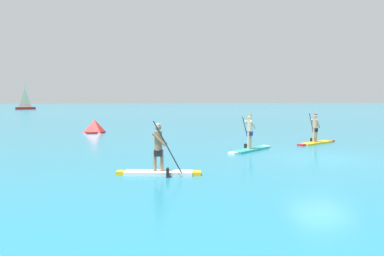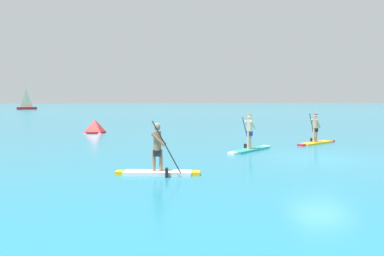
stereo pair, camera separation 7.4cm
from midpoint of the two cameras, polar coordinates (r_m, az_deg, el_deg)
ground at (r=16.23m, az=19.83°, el=-4.60°), size 440.00×440.00×0.00m
paddleboarder_near_left at (r=12.00m, az=-5.45°, el=-5.66°), size 2.83×1.20×1.85m
paddleboarder_mid_center at (r=17.75m, az=9.17°, el=-2.35°), size 2.98×2.29×1.83m
paddleboarder_far_right at (r=21.46m, az=19.11°, el=-1.37°), size 3.13×1.78×1.77m
race_marker_buoy at (r=28.02m, az=-15.40°, el=0.17°), size 1.84×1.84×1.01m
sailboat_left_horizon at (r=100.07m, az=-25.10°, el=3.19°), size 4.76×2.92×6.64m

